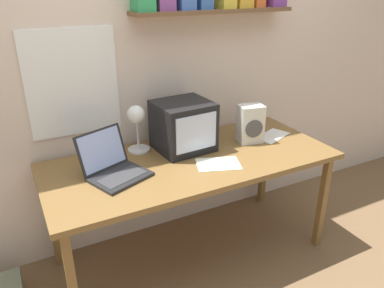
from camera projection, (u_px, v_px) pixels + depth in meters
ground_plane at (192, 252)px, 2.66m from camera, size 12.00×12.00×0.00m
back_wall at (162, 56)px, 2.49m from camera, size 5.60×0.24×2.60m
corner_desk at (192, 166)px, 2.38m from camera, size 1.83×0.79×0.75m
crt_monitor at (183, 126)px, 2.43m from camera, size 0.37×0.35×0.32m
laptop at (112, 165)px, 2.14m from camera, size 0.40×0.40×0.25m
desk_lamp at (137, 122)px, 2.33m from camera, size 0.15×0.19×0.33m
juice_glass at (253, 118)px, 2.85m from camera, size 0.07×0.07×0.14m
space_heater at (250, 124)px, 2.55m from camera, size 0.18×0.15×0.26m
open_notebook at (272, 136)px, 2.69m from camera, size 0.30×0.23×0.00m
loose_paper_near_laptop at (218, 164)px, 2.29m from camera, size 0.31×0.26×0.00m
printed_handout at (105, 161)px, 2.33m from camera, size 0.23×0.21×0.00m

